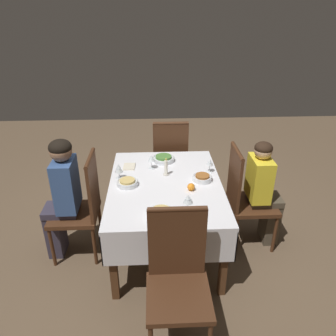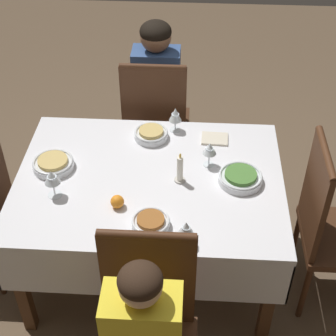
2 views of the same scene
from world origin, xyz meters
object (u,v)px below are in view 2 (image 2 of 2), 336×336
at_px(bowl_south, 151,223).
at_px(napkin_red_folded, 215,139).
at_px(person_adult_denim, 157,91).
at_px(wine_glass_north, 175,115).
at_px(wine_glass_south, 186,229).
at_px(wine_glass_east, 210,149).
at_px(dining_table, 150,191).
at_px(chair_south, 147,329).
at_px(chair_north, 156,121).
at_px(bowl_east, 240,177).
at_px(bowl_west, 53,164).
at_px(orange_fruit, 117,202).
at_px(bowl_north, 151,134).
at_px(chair_east, 331,224).
at_px(wine_glass_west, 52,178).
at_px(candle_centerpiece, 180,170).

bearing_deg(bowl_south, napkin_red_folded, 66.30).
bearing_deg(person_adult_denim, wine_glass_north, 105.79).
distance_m(wine_glass_north, wine_glass_south, 0.86).
bearing_deg(napkin_red_folded, wine_glass_east, -98.67).
relative_size(dining_table, chair_south, 1.35).
xyz_separation_m(chair_north, bowl_east, (0.50, -0.77, 0.21)).
bearing_deg(bowl_west, wine_glass_east, 5.04).
relative_size(chair_south, bowl_east, 4.51).
relative_size(bowl_south, orange_fruit, 2.71).
bearing_deg(chair_south, wine_glass_north, 87.13).
bearing_deg(wine_glass_north, bowl_north, -147.64).
height_order(chair_south, wine_glass_east, chair_south).
distance_m(chair_east, orange_fruit, 1.11).
height_order(wine_glass_west, napkin_red_folded, wine_glass_west).
xyz_separation_m(dining_table, candle_centerpiece, (0.16, -0.01, 0.16)).
bearing_deg(bowl_east, dining_table, 179.97).
bearing_deg(chair_north, chair_east, 138.67).
xyz_separation_m(chair_north, wine_glass_east, (0.34, -0.64, 0.29)).
bearing_deg(candle_centerpiece, dining_table, 175.54).
height_order(bowl_east, napkin_red_folded, bowl_east).
height_order(person_adult_denim, bowl_north, person_adult_denim).
distance_m(chair_east, wine_glass_north, 1.02).
relative_size(person_adult_denim, wine_glass_south, 8.68).
xyz_separation_m(chair_east, bowl_north, (-0.97, 0.44, 0.21)).
bearing_deg(napkin_red_folded, dining_table, -134.40).
distance_m(wine_glass_south, napkin_red_folded, 0.80).
height_order(dining_table, person_adult_denim, person_adult_denim).
height_order(chair_north, wine_glass_east, chair_north).
relative_size(bowl_east, candle_centerpiece, 1.27).
height_order(wine_glass_north, wine_glass_west, wine_glass_west).
relative_size(bowl_south, candle_centerpiece, 1.00).
distance_m(dining_table, wine_glass_west, 0.52).
xyz_separation_m(bowl_south, wine_glass_west, (-0.49, 0.19, 0.09)).
distance_m(wine_glass_north, napkin_red_folded, 0.26).
bearing_deg(bowl_east, person_adult_denim, 118.05).
bearing_deg(dining_table, orange_fruit, -121.65).
bearing_deg(chair_south, bowl_north, 93.70).
xyz_separation_m(wine_glass_east, wine_glass_west, (-0.76, -0.28, 0.01)).
distance_m(candle_centerpiece, orange_fruit, 0.36).
bearing_deg(orange_fruit, candle_centerpiece, 35.12).
xyz_separation_m(wine_glass_east, bowl_west, (-0.82, -0.07, -0.08)).
bearing_deg(orange_fruit, bowl_west, 144.35).
height_order(bowl_south, napkin_red_folded, bowl_south).
relative_size(wine_glass_west, napkin_red_folded, 1.03).
relative_size(chair_north, bowl_west, 4.71).
height_order(chair_south, bowl_west, chair_south).
bearing_deg(wine_glass_west, bowl_east, 9.57).
relative_size(bowl_south, napkin_red_folded, 1.18).
xyz_separation_m(chair_north, orange_fruit, (-0.10, -0.98, 0.21)).
distance_m(chair_east, bowl_south, 0.97).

